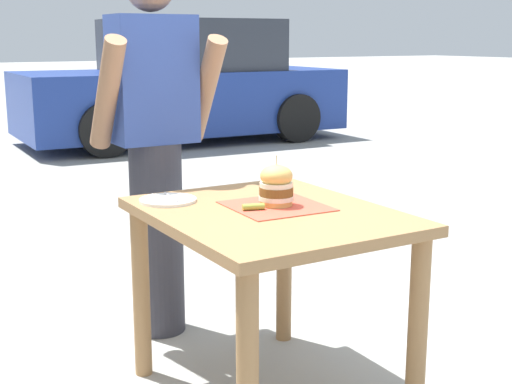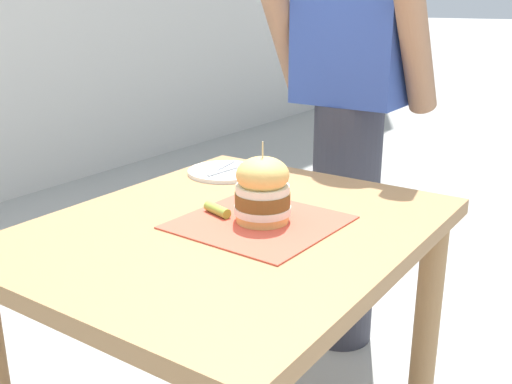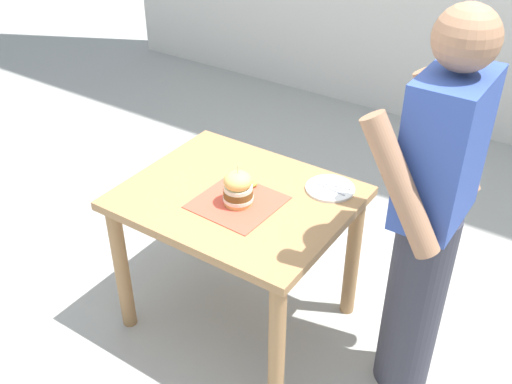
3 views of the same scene
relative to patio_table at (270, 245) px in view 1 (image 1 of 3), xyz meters
name	(u,v)px [view 1 (image 1 of 3)]	position (x,y,z in m)	size (l,w,h in m)	color
patio_table	(270,245)	(0.00, 0.00, 0.00)	(0.81, 0.98, 0.74)	#9E7247
serving_paper	(276,206)	(0.05, 0.04, 0.13)	(0.34, 0.34, 0.00)	#D64C38
sandwich	(276,185)	(0.06, 0.05, 0.21)	(0.13, 0.13, 0.19)	#E5B25B
pickle_spear	(253,207)	(-0.06, 0.02, 0.15)	(0.02, 0.02, 0.08)	#8EA83D
side_plate_with_forks	(168,200)	(-0.26, 0.32, 0.14)	(0.22, 0.22, 0.02)	white
diner_across_table	(155,146)	(-0.11, 0.82, 0.27)	(0.55, 0.35, 1.69)	#33333D
parked_car_near_curb	(184,87)	(2.70, 6.56, 0.11)	(4.25, 1.94, 1.60)	navy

